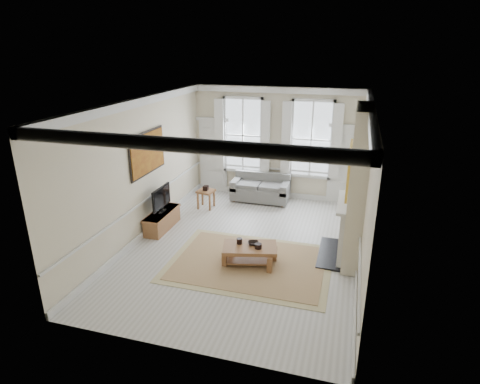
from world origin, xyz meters
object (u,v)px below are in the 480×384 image
(sofa, at_px, (261,189))
(coffee_table, at_px, (250,249))
(tv_stand, at_px, (162,220))
(side_table, at_px, (206,194))

(sofa, bearing_deg, coffee_table, -80.15)
(sofa, relative_size, tv_stand, 1.32)
(sofa, distance_m, coffee_table, 3.89)
(side_table, height_order, coffee_table, side_table)
(sofa, bearing_deg, tv_stand, -126.13)
(sofa, xyz_separation_m, side_table, (-1.40, -1.06, 0.09))
(coffee_table, bearing_deg, sofa, 85.94)
(sofa, bearing_deg, side_table, -142.93)
(side_table, distance_m, coffee_table, 3.46)
(side_table, distance_m, tv_stand, 1.78)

